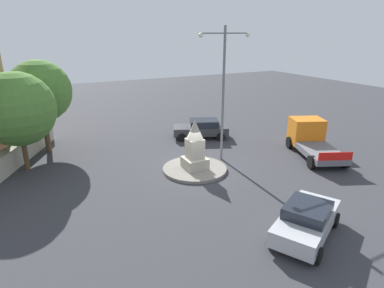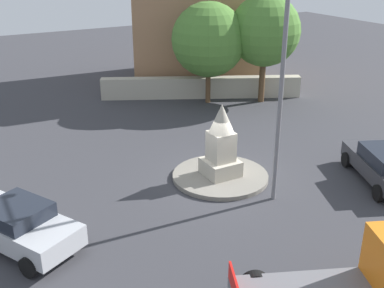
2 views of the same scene
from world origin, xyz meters
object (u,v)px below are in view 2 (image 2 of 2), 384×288
at_px(streetlamp, 283,66).
at_px(tree_mid_cluster, 265,31).
at_px(car_silver_waiting, 19,225).
at_px(monument, 221,144).
at_px(tree_near_wall, 209,40).
at_px(truck_orange_parked_right, 376,286).

relative_size(streetlamp, tree_mid_cluster, 1.32).
bearing_deg(car_silver_waiting, monument, -82.93).
height_order(monument, streetlamp, streetlamp).
bearing_deg(tree_near_wall, car_silver_waiting, 128.25).
distance_m(streetlamp, car_silver_waiting, 9.96).
distance_m(monument, car_silver_waiting, 8.14).
xyz_separation_m(tree_near_wall, tree_mid_cluster, (-1.43, -2.94, 0.48)).
relative_size(monument, tree_near_wall, 0.50).
height_order(truck_orange_parked_right, tree_near_wall, tree_near_wall).
distance_m(streetlamp, truck_orange_parked_right, 7.60).
relative_size(truck_orange_parked_right, tree_near_wall, 0.95).
distance_m(car_silver_waiting, tree_mid_cluster, 18.37).
bearing_deg(truck_orange_parked_right, monument, -5.94).
bearing_deg(streetlamp, tree_mid_cluster, -34.36).
relative_size(monument, streetlamp, 0.36).
bearing_deg(monument, tree_near_wall, -27.80).
bearing_deg(tree_mid_cluster, tree_near_wall, 64.12).
xyz_separation_m(streetlamp, tree_mid_cluster, (10.12, -6.92, -0.79)).
bearing_deg(streetlamp, car_silver_waiting, 80.91).
bearing_deg(car_silver_waiting, tree_mid_cluster, -61.15).
xyz_separation_m(car_silver_waiting, tree_mid_cluster, (8.70, -15.80, 3.51)).
height_order(monument, tree_mid_cluster, tree_mid_cluster).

